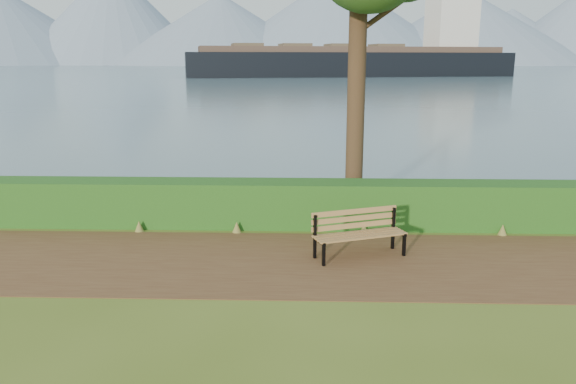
{
  "coord_description": "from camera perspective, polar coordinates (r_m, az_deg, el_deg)",
  "views": [
    {
      "loc": [
        0.37,
        -9.35,
        3.6
      ],
      "look_at": [
        0.02,
        1.2,
        1.1
      ],
      "focal_mm": 35.0,
      "sensor_mm": 36.0,
      "label": 1
    }
  ],
  "objects": [
    {
      "name": "ground",
      "position": [
        10.03,
        -0.35,
        -7.72
      ],
      "size": [
        140.0,
        140.0,
        0.0
      ],
      "primitive_type": "plane",
      "color": "#4B5F1B",
      "rests_on": "ground"
    },
    {
      "name": "path",
      "position": [
        10.31,
        -0.29,
        -7.09
      ],
      "size": [
        40.0,
        3.4,
        0.01
      ],
      "primitive_type": "cube",
      "color": "#57331D",
      "rests_on": "ground"
    },
    {
      "name": "cargo_ship",
      "position": [
        125.43,
        7.61,
        13.0
      ],
      "size": [
        71.25,
        26.59,
        21.42
      ],
      "rotation": [
        0.0,
        0.0,
        0.23
      ],
      "color": "black",
      "rests_on": "ground"
    },
    {
      "name": "mountains",
      "position": [
        416.21,
        0.63,
        16.62
      ],
      "size": [
        585.0,
        190.0,
        70.0
      ],
      "color": "slate",
      "rests_on": "ground"
    },
    {
      "name": "bench",
      "position": [
        10.54,
        7.12,
        -3.86
      ],
      "size": [
        1.8,
        1.09,
        0.87
      ],
      "rotation": [
        0.0,
        0.0,
        0.37
      ],
      "color": "black",
      "rests_on": "ground"
    },
    {
      "name": "water",
      "position": [
        269.38,
        1.89,
        12.53
      ],
      "size": [
        700.0,
        510.0,
        0.0
      ],
      "primitive_type": "cube",
      "color": "#466171",
      "rests_on": "ground"
    },
    {
      "name": "hedge",
      "position": [
        12.35,
        0.12,
        -1.21
      ],
      "size": [
        32.0,
        0.85,
        1.0
      ],
      "primitive_type": "cube",
      "color": "#164012",
      "rests_on": "ground"
    }
  ]
}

